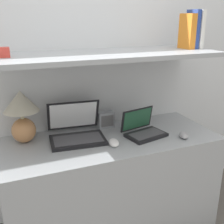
{
  "coord_description": "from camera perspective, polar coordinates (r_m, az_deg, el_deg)",
  "views": [
    {
      "loc": [
        -0.63,
        -1.28,
        1.46
      ],
      "look_at": [
        0.0,
        0.29,
        0.89
      ],
      "focal_mm": 45.0,
      "sensor_mm": 36.0,
      "label": 1
    }
  ],
  "objects": [
    {
      "name": "shelf",
      "position": [
        1.77,
        -0.95,
        11.55
      ],
      "size": [
        1.41,
        0.53,
        0.03
      ],
      "color": "#999EA3",
      "rests_on": "back_riser"
    },
    {
      "name": "wall_back",
      "position": [
        2.04,
        -3.91,
        11.35
      ],
      "size": [
        6.0,
        0.05,
        2.4
      ],
      "color": "silver",
      "rests_on": "ground_plane"
    },
    {
      "name": "laptop_small",
      "position": [
        1.9,
        6.35,
        -3.6
      ],
      "size": [
        0.29,
        0.25,
        0.17
      ],
      "color": "black",
      "rests_on": "desk"
    },
    {
      "name": "second_mouse",
      "position": [
        1.91,
        14.38,
        -4.6
      ],
      "size": [
        0.09,
        0.11,
        0.04
      ],
      "color": "#99999E",
      "rests_on": "desk"
    },
    {
      "name": "book_blue",
      "position": [
        2.07,
        16.05,
        15.85
      ],
      "size": [
        0.03,
        0.12,
        0.26
      ],
      "color": "#284293",
      "rests_on": "shelf"
    },
    {
      "name": "computer_mouse",
      "position": [
        1.75,
        0.38,
        -6.26
      ],
      "size": [
        0.08,
        0.12,
        0.04
      ],
      "color": "white",
      "rests_on": "desk"
    },
    {
      "name": "laptop_large",
      "position": [
        1.85,
        -7.27,
        -3.92
      ],
      "size": [
        0.38,
        0.35,
        0.23
      ],
      "color": "black",
      "rests_on": "desk"
    },
    {
      "name": "router_box",
      "position": [
        2.02,
        -1.27,
        -1.54
      ],
      "size": [
        0.12,
        0.07,
        0.12
      ],
      "color": "gray",
      "rests_on": "desk"
    },
    {
      "name": "book_white",
      "position": [
        2.09,
        16.88,
        15.78
      ],
      "size": [
        0.03,
        0.13,
        0.25
      ],
      "color": "silver",
      "rests_on": "shelf"
    },
    {
      "name": "table_lamp",
      "position": [
        1.82,
        -17.86,
        0.01
      ],
      "size": [
        0.22,
        0.22,
        0.34
      ],
      "color": "#B27A4C",
      "rests_on": "desk"
    },
    {
      "name": "desk",
      "position": [
        2.02,
        -0.09,
        -14.5
      ],
      "size": [
        1.41,
        0.58,
        0.7
      ],
      "color": "#999EA3",
      "rests_on": "ground_plane"
    },
    {
      "name": "back_riser",
      "position": [
        2.16,
        -3.19,
        -4.43
      ],
      "size": [
        1.41,
        0.04,
        1.23
      ],
      "color": "silver",
      "rests_on": "ground_plane"
    },
    {
      "name": "book_orange",
      "position": [
        2.04,
        15.03,
        15.55
      ],
      "size": [
        0.04,
        0.14,
        0.23
      ],
      "color": "orange",
      "rests_on": "shelf"
    },
    {
      "name": "shelf_gadget",
      "position": [
        1.65,
        -21.2,
        11.22
      ],
      "size": [
        0.06,
        0.05,
        0.05
      ],
      "color": "#CC3D33",
      "rests_on": "shelf"
    }
  ]
}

